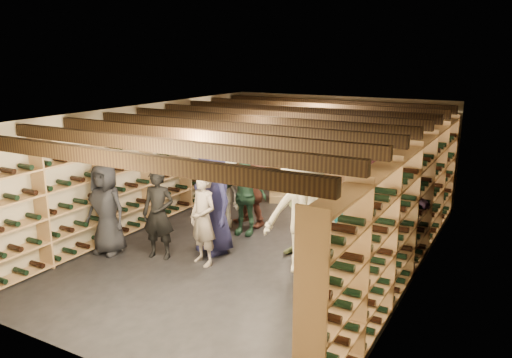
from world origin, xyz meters
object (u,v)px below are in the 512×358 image
at_px(person_5, 250,180).
at_px(person_12, 379,198).
at_px(person_10, 244,196).
at_px(person_11, 376,201).
at_px(person_3, 303,215).
at_px(crate_loose, 319,207).
at_px(person_0, 106,209).
at_px(person_7, 203,219).
at_px(crate_stack_right, 315,217).
at_px(person_8, 381,216).
at_px(person_9, 223,191).
at_px(person_1, 158,214).
at_px(person_4, 344,238).
at_px(person_2, 309,207).
at_px(crate_stack_left, 281,191).
at_px(person_6, 213,200).

height_order(person_5, person_12, person_5).
distance_m(person_10, person_11, 2.48).
bearing_deg(person_12, person_3, -110.95).
bearing_deg(crate_loose, person_0, -119.75).
relative_size(person_5, person_7, 1.18).
distance_m(person_7, person_11, 2.95).
relative_size(crate_loose, person_11, 0.26).
height_order(crate_stack_right, person_8, person_8).
distance_m(crate_stack_right, person_8, 2.23).
bearing_deg(crate_loose, person_7, -99.03).
bearing_deg(person_3, person_9, 130.03).
height_order(person_1, person_8, person_8).
bearing_deg(person_5, person_0, -104.00).
distance_m(person_4, person_5, 3.16).
bearing_deg(crate_stack_right, crate_loose, 108.14).
xyz_separation_m(person_1, person_7, (0.81, 0.14, 0.00)).
relative_size(person_2, person_9, 1.18).
height_order(person_4, person_12, person_12).
xyz_separation_m(person_2, person_10, (-1.54, 0.48, -0.14)).
relative_size(crate_stack_left, person_4, 0.39).
bearing_deg(person_6, crate_stack_left, 117.86).
bearing_deg(person_5, person_8, -3.88).
height_order(person_1, person_2, person_2).
bearing_deg(person_4, person_7, -177.73).
relative_size(crate_stack_left, crate_stack_right, 1.11).
xyz_separation_m(person_2, person_9, (-2.08, 0.58, -0.14)).
relative_size(person_2, person_3, 0.95).
height_order(person_7, person_12, person_12).
bearing_deg(person_7, crate_stack_left, 115.18).
relative_size(person_6, person_9, 1.23).
distance_m(crate_stack_left, person_10, 2.33).
xyz_separation_m(person_3, person_10, (-1.66, 1.02, -0.18)).
bearing_deg(person_1, person_8, 5.57).
height_order(person_5, person_8, person_8).
bearing_deg(crate_stack_right, person_4, -57.75).
xyz_separation_m(person_8, person_10, (-2.73, 0.45, -0.17)).
xyz_separation_m(crate_stack_right, person_0, (-2.67, -2.87, 0.54)).
height_order(person_1, person_5, person_5).
relative_size(person_7, person_9, 1.01).
bearing_deg(person_0, person_6, 27.65).
distance_m(person_0, person_2, 3.47).
xyz_separation_m(crate_stack_left, person_8, (3.06, -2.70, 0.68)).
relative_size(person_0, person_5, 0.87).
distance_m(crate_loose, person_9, 2.41).
distance_m(person_0, person_11, 4.62).
relative_size(person_11, person_12, 1.16).
relative_size(crate_stack_right, person_12, 0.32).
relative_size(crate_stack_right, person_10, 0.35).
height_order(crate_stack_left, person_7, person_7).
distance_m(crate_stack_right, crate_loose, 1.22).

